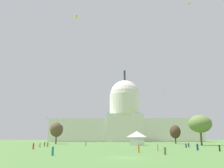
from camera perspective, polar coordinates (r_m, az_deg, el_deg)
ground_plane at (r=38.39m, az=2.74°, el=-17.42°), size 800.00×800.00×0.00m
capitol_building at (r=208.26m, az=3.20°, el=-8.71°), size 129.01×27.05×63.40m
event_tent at (r=103.70m, az=6.06°, el=-12.89°), size 6.54×6.51×5.87m
tree_west_mid at (r=129.33m, az=-13.30°, el=-10.69°), size 9.33×9.39×11.30m
tree_east_far at (r=137.38m, az=15.06°, el=-11.12°), size 6.50×7.36×10.13m
tree_east_near at (r=108.49m, az=20.57°, el=-9.04°), size 12.75×12.37×12.70m
person_grey_mid_left at (r=94.26m, az=-6.38°, el=-14.23°), size 0.48×0.48×1.75m
person_olive_near_tent at (r=88.95m, az=-15.33°, el=-13.94°), size 0.52×0.52×1.79m
person_tan_front_center at (r=57.76m, az=11.00°, el=-14.97°), size 0.40×0.40×1.60m
person_black_edge_west at (r=81.15m, az=17.50°, el=-14.06°), size 0.49×0.49×1.44m
person_navy_front_right at (r=64.46m, az=20.01°, el=-14.18°), size 0.52×0.52×1.75m
person_black_near_tree_east at (r=61.43m, az=24.61°, el=-13.91°), size 0.48×0.48×1.66m
person_olive_mid_right at (r=92.55m, az=-16.04°, el=-13.86°), size 0.67×0.67×1.75m
person_navy_front_left at (r=86.67m, az=18.07°, el=-13.88°), size 0.65×0.65×1.56m
person_teal_back_left at (r=43.95m, az=-14.19°, el=-15.48°), size 0.54×0.54×1.70m
person_tan_edge_east at (r=82.24m, az=-17.09°, el=-14.03°), size 0.57×0.57×1.56m
person_orange_deep_crowd at (r=52.23m, az=6.46°, el=-15.33°), size 0.50×0.50×1.69m
person_red_back_center at (r=70.24m, az=-18.52°, el=-14.13°), size 0.65×0.65×1.76m
person_olive_lawn_far_left at (r=45.91m, az=12.71°, el=-15.52°), size 0.54×0.54×1.57m
kite_pink_low at (r=85.10m, az=-15.58°, el=-8.18°), size 0.40×1.00×4.12m
kite_lime_low at (r=109.78m, az=19.84°, el=-9.44°), size 1.23×1.24×0.96m
kite_white_low at (r=95.21m, az=-12.18°, el=-9.36°), size 0.79×0.20×1.11m
kite_gold_low at (r=130.46m, az=4.47°, el=-6.56°), size 0.75×0.67×3.38m
kite_yellow_high at (r=116.16m, az=-8.74°, el=15.84°), size 1.52×1.49×4.21m
kite_orange_high at (r=83.50m, az=18.37°, el=17.68°), size 1.36×1.33×0.15m
kite_cyan_mid at (r=147.00m, az=-0.73°, el=-7.01°), size 0.63×0.19×1.12m
kite_black_high at (r=172.73m, az=12.62°, el=-1.73°), size 1.61×0.86×2.77m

